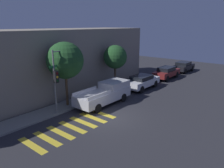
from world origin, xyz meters
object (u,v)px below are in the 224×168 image
(traffic_light_pole, at_px, (60,71))
(pickup_truck, at_px, (106,93))
(sedan_middle, at_px, (167,72))
(sedan_far_end, at_px, (183,66))
(sedan_near_corner, at_px, (142,81))
(tree_near_corner, at_px, (65,61))
(tree_midblock, at_px, (115,57))

(traffic_light_pole, height_order, pickup_truck, traffic_light_pole)
(sedan_middle, distance_m, sedan_far_end, 5.55)
(sedan_near_corner, distance_m, tree_near_corner, 9.42)
(sedan_far_end, relative_size, tree_near_corner, 0.79)
(tree_near_corner, bearing_deg, pickup_truck, -37.42)
(pickup_truck, xyz_separation_m, sedan_middle, (11.93, -0.00, -0.13))
(sedan_middle, distance_m, tree_near_corner, 15.04)
(tree_midblock, bearing_deg, tree_near_corner, 180.00)
(tree_midblock, bearing_deg, sedan_middle, -14.03)
(sedan_near_corner, distance_m, sedan_middle, 5.92)
(pickup_truck, xyz_separation_m, sedan_near_corner, (6.01, -0.00, -0.14))
(traffic_light_pole, relative_size, sedan_far_end, 1.15)
(traffic_light_pole, bearing_deg, sedan_far_end, -3.42)
(traffic_light_pole, relative_size, tree_near_corner, 0.91)
(traffic_light_pole, xyz_separation_m, tree_midblock, (7.62, 0.75, 0.15))
(tree_midblock, bearing_deg, traffic_light_pole, -174.39)
(pickup_truck, bearing_deg, sedan_far_end, -0.00)
(traffic_light_pole, relative_size, tree_midblock, 1.05)
(traffic_light_pole, xyz_separation_m, sedan_middle, (15.70, -1.27, -2.54))
(sedan_near_corner, height_order, tree_midblock, tree_midblock)
(sedan_far_end, bearing_deg, sedan_middle, 180.00)
(sedan_near_corner, relative_size, sedan_far_end, 1.07)
(sedan_middle, relative_size, tree_midblock, 0.97)
(sedan_middle, bearing_deg, tree_near_corner, 172.12)
(traffic_light_pole, bearing_deg, sedan_middle, -4.62)
(pickup_truck, height_order, sedan_middle, pickup_truck)
(sedan_near_corner, distance_m, sedan_far_end, 11.47)
(tree_near_corner, bearing_deg, sedan_middle, -7.88)
(sedan_middle, bearing_deg, tree_midblock, 165.97)
(tree_near_corner, xyz_separation_m, tree_midblock, (6.49, 0.00, -0.45))
(sedan_far_end, bearing_deg, tree_near_corner, 174.27)
(sedan_middle, xyz_separation_m, tree_near_corner, (-14.57, 2.02, 3.14))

